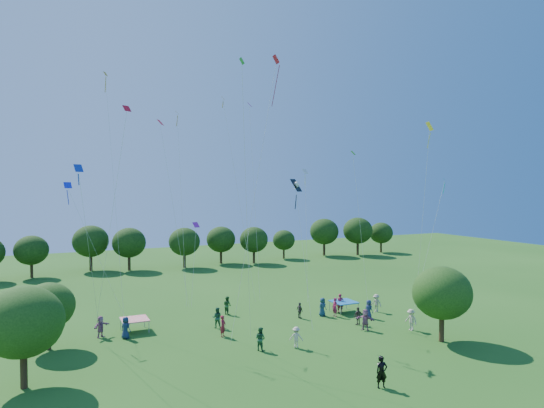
{
  "coord_description": "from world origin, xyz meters",
  "views": [
    {
      "loc": [
        -15.03,
        -17.73,
        12.23
      ],
      "look_at": [
        0.0,
        14.0,
        11.0
      ],
      "focal_mm": 32.0,
      "sensor_mm": 36.0,
      "label": 1
    }
  ],
  "objects_px": {
    "pirate_kite": "(297,187)",
    "red_high_kite": "(268,113)",
    "tent_blue": "(344,302)",
    "near_tree_north": "(48,306)",
    "tent_red_stripe": "(135,319)",
    "near_tree_east": "(442,293)",
    "man_in_black": "(382,372)",
    "near_tree_west": "(23,322)"
  },
  "relations": [
    {
      "from": "pirate_kite",
      "to": "red_high_kite",
      "type": "relative_size",
      "value": 0.56
    },
    {
      "from": "red_high_kite",
      "to": "tent_blue",
      "type": "bearing_deg",
      "value": 32.62
    },
    {
      "from": "near_tree_north",
      "to": "tent_red_stripe",
      "type": "xyz_separation_m",
      "value": [
        6.63,
        1.88,
        -2.26
      ]
    },
    {
      "from": "near_tree_north",
      "to": "tent_red_stripe",
      "type": "relative_size",
      "value": 2.3
    },
    {
      "from": "near_tree_east",
      "to": "tent_blue",
      "type": "relative_size",
      "value": 2.71
    },
    {
      "from": "tent_blue",
      "to": "man_in_black",
      "type": "height_order",
      "value": "man_in_black"
    },
    {
      "from": "near_tree_west",
      "to": "pirate_kite",
      "type": "bearing_deg",
      "value": 4.95
    },
    {
      "from": "near_tree_north",
      "to": "man_in_black",
      "type": "relative_size",
      "value": 2.58
    },
    {
      "from": "red_high_kite",
      "to": "near_tree_west",
      "type": "bearing_deg",
      "value": 177.27
    },
    {
      "from": "man_in_black",
      "to": "near_tree_north",
      "type": "bearing_deg",
      "value": 152.42
    },
    {
      "from": "near_tree_west",
      "to": "near_tree_north",
      "type": "distance_m",
      "value": 7.26
    },
    {
      "from": "man_in_black",
      "to": "tent_red_stripe",
      "type": "bearing_deg",
      "value": 136.79
    },
    {
      "from": "near_tree_west",
      "to": "tent_red_stripe",
      "type": "height_order",
      "value": "near_tree_west"
    },
    {
      "from": "near_tree_west",
      "to": "near_tree_east",
      "type": "distance_m",
      "value": 29.87
    },
    {
      "from": "near_tree_west",
      "to": "pirate_kite",
      "type": "relative_size",
      "value": 0.54
    },
    {
      "from": "pirate_kite",
      "to": "near_tree_east",
      "type": "bearing_deg",
      "value": -30.68
    },
    {
      "from": "near_tree_east",
      "to": "red_high_kite",
      "type": "height_order",
      "value": "red_high_kite"
    },
    {
      "from": "near_tree_west",
      "to": "near_tree_east",
      "type": "xyz_separation_m",
      "value": [
        29.58,
        -4.16,
        -0.19
      ]
    },
    {
      "from": "tent_red_stripe",
      "to": "pirate_kite",
      "type": "height_order",
      "value": "pirate_kite"
    },
    {
      "from": "near_tree_west",
      "to": "pirate_kite",
      "type": "xyz_separation_m",
      "value": [
        19.69,
        1.71,
        8.15
      ]
    },
    {
      "from": "near_tree_east",
      "to": "tent_blue",
      "type": "xyz_separation_m",
      "value": [
        -2.01,
        10.78,
        -2.84
      ]
    },
    {
      "from": "near_tree_west",
      "to": "near_tree_east",
      "type": "relative_size",
      "value": 1.05
    },
    {
      "from": "tent_blue",
      "to": "red_high_kite",
      "type": "relative_size",
      "value": 0.11
    },
    {
      "from": "near_tree_west",
      "to": "tent_red_stripe",
      "type": "relative_size",
      "value": 2.84
    },
    {
      "from": "near_tree_east",
      "to": "tent_blue",
      "type": "distance_m",
      "value": 11.33
    },
    {
      "from": "near_tree_east",
      "to": "tent_red_stripe",
      "type": "distance_m",
      "value": 25.35
    },
    {
      "from": "near_tree_north",
      "to": "red_high_kite",
      "type": "bearing_deg",
      "value": -28.24
    },
    {
      "from": "tent_blue",
      "to": "near_tree_north",
      "type": "bearing_deg",
      "value": 179.01
    },
    {
      "from": "tent_red_stripe",
      "to": "near_tree_east",
      "type": "bearing_deg",
      "value": -31.36
    },
    {
      "from": "near_tree_north",
      "to": "tent_blue",
      "type": "distance_m",
      "value": 26.23
    },
    {
      "from": "near_tree_east",
      "to": "man_in_black",
      "type": "xyz_separation_m",
      "value": [
        -9.9,
        -5.13,
        -2.9
      ]
    },
    {
      "from": "tent_blue",
      "to": "red_high_kite",
      "type": "bearing_deg",
      "value": -147.38
    },
    {
      "from": "near_tree_west",
      "to": "near_tree_north",
      "type": "xyz_separation_m",
      "value": [
        1.44,
        7.07,
        -0.77
      ]
    },
    {
      "from": "pirate_kite",
      "to": "tent_blue",
      "type": "bearing_deg",
      "value": 31.96
    },
    {
      "from": "tent_red_stripe",
      "to": "pirate_kite",
      "type": "relative_size",
      "value": 0.19
    },
    {
      "from": "near_tree_east",
      "to": "tent_blue",
      "type": "bearing_deg",
      "value": 100.57
    },
    {
      "from": "tent_red_stripe",
      "to": "man_in_black",
      "type": "bearing_deg",
      "value": -57.52
    },
    {
      "from": "man_in_black",
      "to": "pirate_kite",
      "type": "distance_m",
      "value": 15.72
    },
    {
      "from": "near_tree_west",
      "to": "tent_red_stripe",
      "type": "xyz_separation_m",
      "value": [
        8.07,
        8.95,
        -3.03
      ]
    },
    {
      "from": "near_tree_east",
      "to": "pirate_kite",
      "type": "relative_size",
      "value": 0.51
    },
    {
      "from": "near_tree_west",
      "to": "pirate_kite",
      "type": "height_order",
      "value": "pirate_kite"
    },
    {
      "from": "tent_blue",
      "to": "pirate_kite",
      "type": "relative_size",
      "value": 0.19
    }
  ]
}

